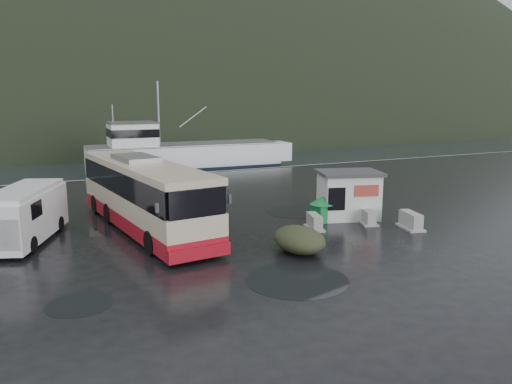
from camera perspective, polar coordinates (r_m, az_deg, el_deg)
name	(u,v)px	position (r m, az deg, el deg)	size (l,w,h in m)	color
ground	(217,239)	(23.65, -4.43, -5.36)	(160.00, 160.00, 0.00)	black
harbor_water	(57,123)	(131.67, -21.74, 7.29)	(300.00, 180.00, 0.02)	black
quay_edge	(132,177)	(42.54, -14.00, 1.66)	(160.00, 0.60, 1.50)	#999993
headland	(60,109)	(271.94, -21.52, 8.80)	(780.00, 540.00, 570.00)	black
coach_bus	(146,229)	(25.96, -12.51, -4.11)	(3.19, 12.87, 3.64)	#C3B093
white_van	(27,242)	(25.41, -24.69, -5.19)	(2.09, 6.07, 2.54)	silver
waste_bin_left	(207,248)	(22.33, -5.68, -6.37)	(0.97, 0.97, 1.34)	#15773A
waste_bin_right	(322,222)	(26.98, 7.56, -3.37)	(0.99, 0.99, 1.38)	#15773A
dome_tent	(299,252)	(21.76, 4.95, -6.83)	(2.01, 2.81, 1.10)	#313620
ticket_kiosk	(348,218)	(28.06, 10.43, -2.89)	(3.32, 2.52, 2.60)	silver
jersey_barrier_a	(410,228)	(26.56, 17.21, -4.00)	(0.85, 1.69, 0.85)	#999993
jersey_barrier_b	(314,229)	(25.46, 6.68, -4.22)	(0.76, 1.51, 0.76)	#999993
jersey_barrier_c	(367,224)	(26.98, 12.61, -3.54)	(0.75, 1.49, 0.75)	#999993
fishing_trawler	(186,160)	(52.65, -8.03, 3.61)	(23.29, 5.13, 9.32)	silver
puddles	(250,249)	(22.07, -0.74, -6.51)	(15.37, 13.03, 0.01)	black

